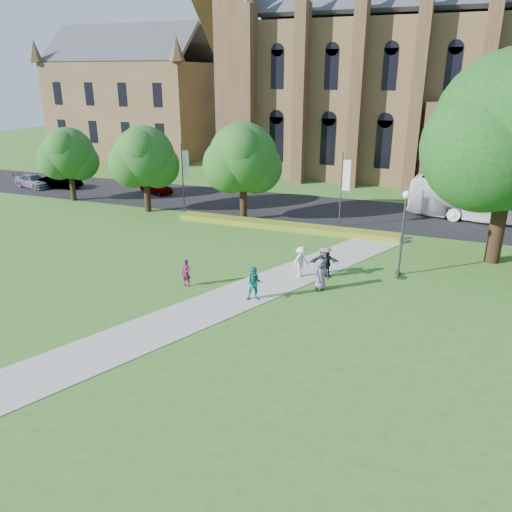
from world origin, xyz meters
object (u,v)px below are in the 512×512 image
at_px(tour_coach, 489,200).
at_px(car_1, 61,182).
at_px(streetlamp, 404,223).
at_px(car_2, 33,181).
at_px(pedestrian_0, 186,273).
at_px(car_0, 156,187).

bearing_deg(tour_coach, car_1, 98.99).
xyz_separation_m(streetlamp, car_2, (-39.46, 11.67, -2.60)).
bearing_deg(tour_coach, streetlamp, 164.75).
relative_size(streetlamp, pedestrian_0, 3.32).
bearing_deg(car_0, tour_coach, -69.02).
relative_size(tour_coach, car_1, 2.88).
relative_size(tour_coach, car_2, 2.71).
bearing_deg(car_1, streetlamp, -120.07).
height_order(car_2, pedestrian_0, pedestrian_0).
relative_size(streetlamp, car_2, 1.12).
bearing_deg(streetlamp, car_2, 163.53).
bearing_deg(streetlamp, pedestrian_0, -151.48).
bearing_deg(tour_coach, car_2, 99.60).
bearing_deg(pedestrian_0, car_0, 126.66).
relative_size(tour_coach, car_0, 3.26).
height_order(streetlamp, pedestrian_0, streetlamp).
bearing_deg(pedestrian_0, car_2, 148.99).
distance_m(streetlamp, car_1, 38.47).
height_order(car_1, pedestrian_0, pedestrian_0).
bearing_deg(pedestrian_0, streetlamp, 29.86).
distance_m(tour_coach, pedestrian_0, 26.92).
xyz_separation_m(streetlamp, car_0, (-25.56, 13.93, -2.61)).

